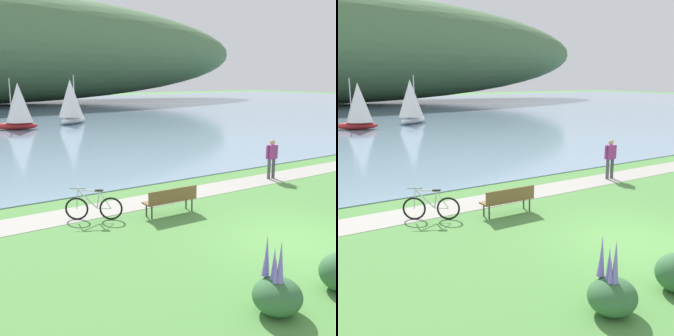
# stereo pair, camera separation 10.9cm
# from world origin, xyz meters

# --- Properties ---
(ground_plane) EXTENTS (200.00, 200.00, 0.00)m
(ground_plane) POSITION_xyz_m (0.00, 0.00, 0.00)
(ground_plane) COLOR #518E42
(shoreline_path) EXTENTS (60.00, 1.50, 0.01)m
(shoreline_path) POSITION_xyz_m (0.00, 5.46, 0.01)
(shoreline_path) COLOR #A39E93
(shoreline_path) RESTS_ON ground
(park_bench_near_camera) EXTENTS (1.81, 0.52, 0.88)m
(park_bench_near_camera) POSITION_xyz_m (-1.51, 3.78, 0.52)
(park_bench_near_camera) COLOR brown
(park_bench_near_camera) RESTS_ON ground
(bicycle_leaning_near_bench) EXTENTS (1.52, 1.02, 1.01)m
(bicycle_leaning_near_bench) POSITION_xyz_m (-3.80, 4.65, 0.40)
(bicycle_leaning_near_bench) COLOR black
(bicycle_leaning_near_bench) RESTS_ON ground
(person_at_shoreline) EXTENTS (0.60, 0.27, 1.71)m
(person_at_shoreline) POSITION_xyz_m (4.84, 5.40, 0.98)
(person_at_shoreline) COLOR #4C4C51
(person_at_shoreline) RESTS_ON ground
(echium_bush_far_cluster) EXTENTS (0.93, 0.93, 1.48)m
(echium_bush_far_cluster) POSITION_xyz_m (-3.22, -2.17, 0.40)
(echium_bush_far_cluster) COLOR #386B3D
(echium_bush_far_cluster) RESTS_ON ground
(sailboat_nearest_to_shore) EXTENTS (3.71, 3.37, 4.47)m
(sailboat_nearest_to_shore) POSITION_xyz_m (5.93, 30.99, 2.14)
(sailboat_nearest_to_shore) COLOR white
(sailboat_nearest_to_shore) RESTS_ON bay_water
(sailboat_mid_bay) EXTENTS (3.66, 2.84, 4.21)m
(sailboat_mid_bay) POSITION_xyz_m (0.66, 29.18, 2.02)
(sailboat_mid_bay) COLOR #B22323
(sailboat_mid_bay) RESTS_ON bay_water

